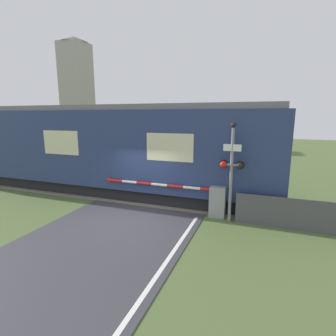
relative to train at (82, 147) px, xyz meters
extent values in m
plane|color=#4C6033|center=(4.40, -3.05, -2.21)|extent=(80.00, 80.00, 0.00)
cube|color=slate|center=(4.40, 0.00, -2.19)|extent=(36.00, 3.20, 0.03)
cube|color=#595451|center=(4.40, -0.72, -2.13)|extent=(36.00, 0.08, 0.10)
cube|color=#595451|center=(4.40, 0.72, -2.13)|extent=(36.00, 0.08, 0.10)
cube|color=black|center=(0.00, 0.00, -1.91)|extent=(18.13, 2.56, 0.60)
cube|color=navy|center=(0.00, 0.00, 0.13)|extent=(19.71, 3.01, 3.48)
cube|color=slate|center=(0.00, 0.00, 1.99)|extent=(19.31, 2.77, 0.24)
cube|color=beige|center=(5.42, -1.52, 0.39)|extent=(1.97, 0.02, 1.11)
cube|color=beige|center=(0.00, -1.52, 0.39)|extent=(1.97, 0.02, 1.11)
cube|color=gray|center=(7.42, -1.61, -1.61)|extent=(0.60, 0.44, 1.20)
cylinder|color=gray|center=(7.42, -1.61, -1.16)|extent=(0.16, 0.16, 0.18)
cylinder|color=red|center=(7.08, -1.61, -1.16)|extent=(0.69, 0.11, 0.11)
cylinder|color=white|center=(6.39, -1.61, -1.16)|extent=(0.69, 0.11, 0.11)
cylinder|color=red|center=(5.70, -1.61, -1.16)|extent=(0.69, 0.11, 0.11)
cylinder|color=white|center=(5.01, -1.61, -1.16)|extent=(0.69, 0.11, 0.11)
cylinder|color=red|center=(4.32, -1.61, -1.16)|extent=(0.69, 0.11, 0.11)
cylinder|color=white|center=(3.64, -1.61, -1.16)|extent=(0.69, 0.11, 0.11)
cylinder|color=red|center=(2.95, -1.61, -1.16)|extent=(0.69, 0.11, 0.11)
cylinder|color=red|center=(2.60, -1.61, -1.16)|extent=(0.20, 0.02, 0.20)
cylinder|color=gray|center=(7.91, -1.90, -0.49)|extent=(0.11, 0.11, 3.43)
cube|color=gray|center=(7.91, -1.90, -0.08)|extent=(0.70, 0.07, 0.07)
sphere|color=red|center=(7.62, -1.95, -0.08)|extent=(0.24, 0.24, 0.24)
sphere|color=black|center=(8.20, -1.95, -0.08)|extent=(0.24, 0.24, 0.24)
cylinder|color=black|center=(7.62, -1.84, -0.08)|extent=(0.30, 0.06, 0.30)
cylinder|color=black|center=(8.20, -1.84, -0.08)|extent=(0.30, 0.06, 0.30)
cube|color=white|center=(7.91, -1.94, 0.53)|extent=(0.62, 0.02, 0.24)
sphere|color=black|center=(7.91, -1.90, 1.32)|extent=(0.18, 0.18, 0.18)
cube|color=#9E998E|center=(-16.65, 20.60, 4.65)|extent=(3.51, 3.51, 13.72)
cone|color=slate|center=(-16.65, 20.60, 11.91)|extent=(3.86, 3.86, 0.80)
cube|color=#4C4C51|center=(10.12, -1.88, -1.66)|extent=(3.98, 0.06, 1.10)
camera|label=1|loc=(8.96, -11.26, 1.64)|focal=28.00mm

